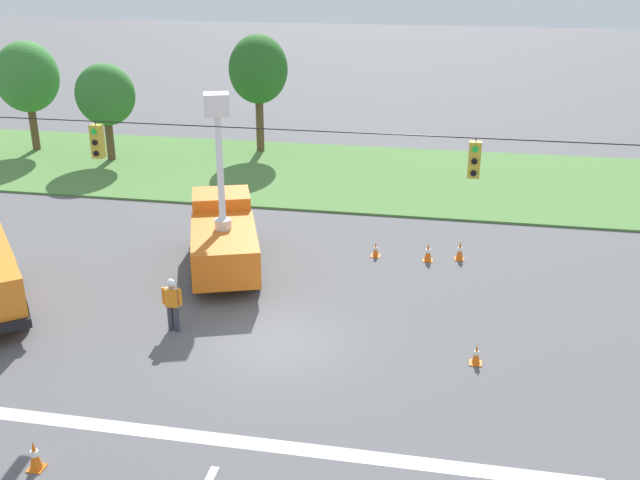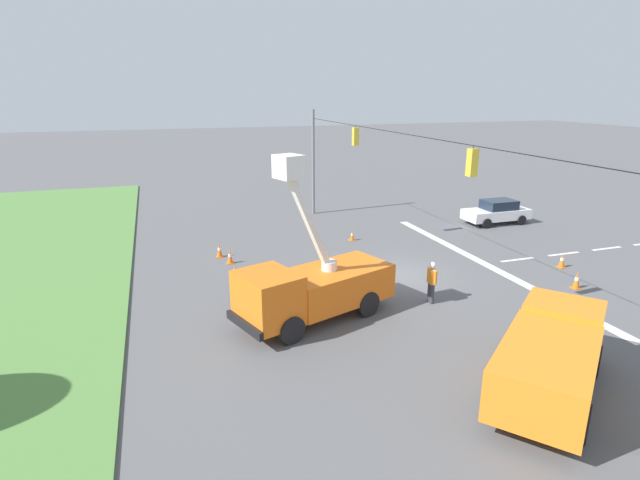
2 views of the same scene
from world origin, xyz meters
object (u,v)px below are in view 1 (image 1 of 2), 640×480
traffic_cone_foreground_right (376,250)px  traffic_cone_mid_left (476,355)px  traffic_cone_mid_right (460,251)px  utility_truck_bucket_lift (223,233)px  tree_west (105,95)px  traffic_cone_foreground_left (428,252)px  tree_far_west (27,77)px  road_worker (172,302)px  tree_centre (258,70)px  traffic_cone_near_bucket (35,455)px

traffic_cone_foreground_right → traffic_cone_mid_left: bearing=-63.0°
traffic_cone_mid_right → utility_truck_bucket_lift: bearing=-164.8°
tree_west → traffic_cone_mid_left: tree_west is taller
traffic_cone_foreground_left → tree_far_west: bearing=152.3°
tree_west → tree_far_west: bearing=167.0°
road_worker → traffic_cone_mid_right: size_ratio=2.37×
utility_truck_bucket_lift → traffic_cone_foreground_right: 5.93m
utility_truck_bucket_lift → traffic_cone_mid_left: size_ratio=10.84×
tree_centre → traffic_cone_foreground_left: tree_centre is taller
traffic_cone_foreground_left → traffic_cone_near_bucket: size_ratio=0.96×
tree_centre → tree_west: bearing=-155.9°
traffic_cone_mid_right → tree_centre: bearing=129.5°
road_worker → tree_west: bearing=120.5°
traffic_cone_foreground_right → traffic_cone_foreground_left: bearing=-2.3°
traffic_cone_foreground_right → traffic_cone_mid_right: (3.21, 0.29, 0.09)m
utility_truck_bucket_lift → road_worker: bearing=-90.3°
traffic_cone_foreground_right → traffic_cone_near_bucket: traffic_cone_near_bucket is taller
tree_centre → road_worker: 22.22m
road_worker → traffic_cone_near_bucket: road_worker is taller
traffic_cone_foreground_right → tree_west: bearing=145.8°
tree_centre → traffic_cone_near_bucket: tree_centre is taller
tree_far_west → road_worker: bearing=-50.5°
tree_far_west → traffic_cone_near_bucket: tree_far_west is taller
tree_centre → traffic_cone_near_bucket: 29.05m
tree_west → traffic_cone_foreground_left: tree_west is taller
utility_truck_bucket_lift → road_worker: size_ratio=3.79×
tree_west → traffic_cone_mid_left: 27.48m
tree_far_west → traffic_cone_mid_left: size_ratio=10.25×
traffic_cone_near_bucket → traffic_cone_foreground_right: bearing=66.4°
tree_centre → utility_truck_bucket_lift: bearing=-79.6°
tree_far_west → tree_west: tree_far_west is taller
road_worker → traffic_cone_mid_right: (8.70, 7.49, -0.63)m
traffic_cone_foreground_left → traffic_cone_mid_left: (1.79, -7.38, -0.07)m
traffic_cone_foreground_right → traffic_cone_near_bucket: size_ratio=0.78×
traffic_cone_foreground_left → utility_truck_bucket_lift: bearing=-165.2°
tree_west → traffic_cone_foreground_left: size_ratio=7.37×
tree_far_west → traffic_cone_foreground_right: size_ratio=10.68×
utility_truck_bucket_lift → traffic_cone_near_bucket: utility_truck_bucket_lift is taller
traffic_cone_foreground_left → traffic_cone_mid_right: 1.25m
tree_west → traffic_cone_mid_left: size_ratio=8.75×
road_worker → traffic_cone_near_bucket: 6.99m
tree_far_west → utility_truck_bucket_lift: 21.73m
tree_west → traffic_cone_mid_right: 22.45m
traffic_cone_mid_left → traffic_cone_foreground_right: bearing=117.0°
tree_centre → traffic_cone_near_bucket: size_ratio=8.81×
traffic_cone_foreground_left → tree_centre: bearing=125.8°
traffic_cone_mid_left → road_worker: bearing=178.4°
traffic_cone_mid_right → traffic_cone_near_bucket: bearing=-123.0°
traffic_cone_foreground_left → traffic_cone_mid_right: (1.19, 0.37, 0.01)m
traffic_cone_near_bucket → traffic_cone_mid_right: bearing=57.0°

